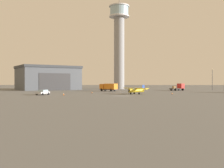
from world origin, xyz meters
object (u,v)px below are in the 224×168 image
(truck_flatbed_red, at_px, (179,87))
(truck_box_orange, at_px, (109,87))
(airplane_yellow, at_px, (136,90))
(light_post_west, at_px, (212,77))
(traffic_cone_mid_apron, at_px, (92,92))
(car_silver, at_px, (43,92))
(traffic_cone_near_left, at_px, (172,93))
(control_tower, at_px, (119,39))
(traffic_cone_near_right, at_px, (64,94))

(truck_flatbed_red, relative_size, truck_box_orange, 0.93)
(airplane_yellow, height_order, light_post_west, light_post_west)
(traffic_cone_mid_apron, bearing_deg, airplane_yellow, -23.47)
(car_silver, relative_size, light_post_west, 0.50)
(truck_box_orange, bearing_deg, truck_flatbed_red, -133.45)
(traffic_cone_near_left, bearing_deg, truck_box_orange, 131.17)
(truck_box_orange, relative_size, traffic_cone_mid_apron, 11.66)
(control_tower, relative_size, traffic_cone_near_right, 61.85)
(truck_flatbed_red, relative_size, light_post_west, 0.72)
(light_post_west, bearing_deg, truck_box_orange, -161.87)
(truck_box_orange, height_order, traffic_cone_near_left, truck_box_orange)
(traffic_cone_near_right, bearing_deg, control_tower, 76.30)
(car_silver, bearing_deg, airplane_yellow, 119.82)
(traffic_cone_near_left, bearing_deg, light_post_west, 56.67)
(traffic_cone_mid_apron, bearing_deg, traffic_cone_near_left, -11.73)
(airplane_yellow, distance_m, traffic_cone_near_left, 10.22)
(control_tower, relative_size, truck_box_orange, 6.30)
(airplane_yellow, relative_size, truck_flatbed_red, 1.15)
(traffic_cone_near_right, relative_size, traffic_cone_mid_apron, 1.19)
(control_tower, bearing_deg, airplane_yellow, -83.85)
(control_tower, bearing_deg, light_post_west, -18.51)
(control_tower, height_order, traffic_cone_mid_apron, control_tower)
(truck_box_orange, height_order, traffic_cone_near_right, truck_box_orange)
(truck_flatbed_red, relative_size, car_silver, 1.45)
(truck_flatbed_red, distance_m, car_silver, 55.62)
(light_post_west, height_order, traffic_cone_mid_apron, light_post_west)
(truck_flatbed_red, xyz_separation_m, car_silver, (-43.42, -34.75, -0.59))
(light_post_west, distance_m, traffic_cone_near_right, 68.42)
(airplane_yellow, height_order, car_silver, airplane_yellow)
(control_tower, xyz_separation_m, traffic_cone_near_right, (-13.74, -56.36, -23.33))
(car_silver, bearing_deg, light_post_west, 144.15)
(truck_box_orange, bearing_deg, control_tower, -65.83)
(control_tower, xyz_separation_m, traffic_cone_mid_apron, (-7.84, -44.00, -23.39))
(truck_flatbed_red, distance_m, traffic_cone_mid_apron, 39.72)
(airplane_yellow, relative_size, traffic_cone_near_right, 10.52)
(car_silver, height_order, traffic_cone_mid_apron, car_silver)
(car_silver, distance_m, traffic_cone_near_right, 6.31)
(traffic_cone_near_right, bearing_deg, light_post_west, 39.37)
(truck_box_orange, xyz_separation_m, car_silver, (-16.18, -27.55, -0.88))
(car_silver, height_order, traffic_cone_near_right, car_silver)
(truck_flatbed_red, bearing_deg, truck_box_orange, 161.90)
(light_post_west, relative_size, traffic_cone_near_right, 12.64)
(control_tower, xyz_separation_m, light_post_west, (39.02, -13.07, -18.42))
(truck_flatbed_red, distance_m, truck_box_orange, 28.18)
(car_silver, xyz_separation_m, traffic_cone_mid_apron, (11.94, 10.56, -0.45))
(truck_box_orange, distance_m, light_post_west, 44.99)
(truck_box_orange, xyz_separation_m, traffic_cone_near_left, (19.09, -21.83, -1.33))
(traffic_cone_near_left, relative_size, traffic_cone_near_right, 0.85)
(traffic_cone_near_right, bearing_deg, airplane_yellow, 19.15)
(car_silver, relative_size, traffic_cone_near_right, 6.31)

